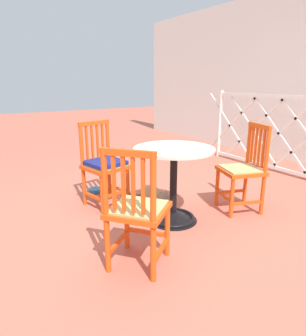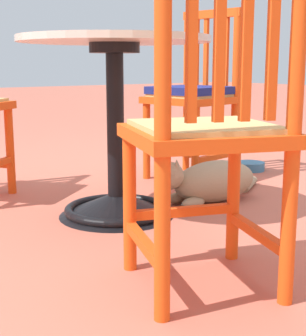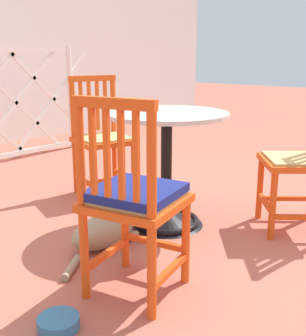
% 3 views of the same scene
% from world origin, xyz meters
% --- Properties ---
extents(ground_plane, '(24.00, 24.00, 0.00)m').
position_xyz_m(ground_plane, '(0.00, 0.00, 0.00)').
color(ground_plane, '#BC604C').
extents(lattice_fence_panel, '(3.46, 0.06, 1.17)m').
position_xyz_m(lattice_fence_panel, '(-0.19, 2.42, 0.59)').
color(lattice_fence_panel, silver).
rests_on(lattice_fence_panel, ground_plane).
extents(cafe_table, '(0.76, 0.76, 0.73)m').
position_xyz_m(cafe_table, '(0.07, 0.12, 0.28)').
color(cafe_table, black).
rests_on(cafe_table, ground_plane).
extents(orange_chair_near_fence, '(0.56, 0.56, 0.91)m').
position_xyz_m(orange_chair_near_fence, '(0.54, -0.56, 0.43)').
color(orange_chair_near_fence, '#E04C14').
rests_on(orange_chair_near_fence, ground_plane).
extents(orange_chair_facing_out, '(0.51, 0.51, 0.91)m').
position_xyz_m(orange_chair_facing_out, '(0.25, 0.88, 0.43)').
color(orange_chair_facing_out, '#E04C14').
rests_on(orange_chair_facing_out, ground_plane).
extents(orange_chair_by_planter, '(0.47, 0.47, 0.91)m').
position_xyz_m(orange_chair_by_planter, '(-0.66, -0.27, 0.45)').
color(orange_chair_by_planter, '#E04C14').
rests_on(orange_chair_by_planter, ground_plane).
extents(tabby_cat, '(0.73, 0.27, 0.23)m').
position_xyz_m(tabby_cat, '(-0.38, 0.18, 0.10)').
color(tabby_cat, '#9E896B').
rests_on(tabby_cat, ground_plane).
extents(pet_water_bowl, '(0.17, 0.17, 0.05)m').
position_xyz_m(pet_water_bowl, '(-1.07, -0.22, 0.03)').
color(pet_water_bowl, teal).
rests_on(pet_water_bowl, ground_plane).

